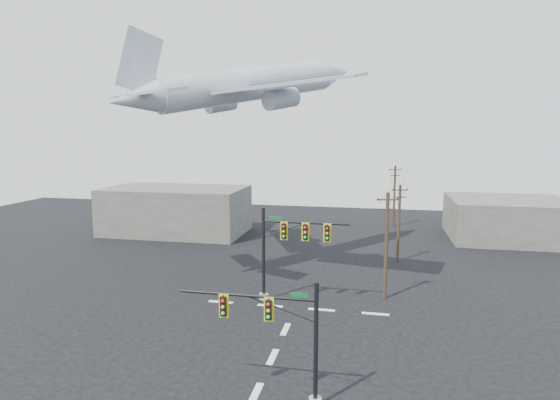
% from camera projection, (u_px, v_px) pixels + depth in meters
% --- Properties ---
extents(ground, '(120.00, 120.00, 0.00)m').
position_uv_depth(ground, '(256.00, 393.00, 24.12)').
color(ground, black).
rests_on(ground, ground).
extents(lane_markings, '(14.00, 21.20, 0.01)m').
position_uv_depth(lane_markings, '(277.00, 347.00, 29.28)').
color(lane_markings, silver).
rests_on(lane_markings, ground).
extents(signal_mast_near, '(7.18, 0.70, 6.34)m').
position_uv_depth(signal_mast_near, '(284.00, 338.00, 22.73)').
color(signal_mast_near, gray).
rests_on(signal_mast_near, ground).
extents(signal_mast_far, '(7.05, 0.83, 7.51)m').
position_uv_depth(signal_mast_far, '(284.00, 250.00, 36.30)').
color(signal_mast_far, gray).
rests_on(signal_mast_far, ground).
extents(utility_pole_a, '(1.71, 0.50, 8.64)m').
position_uv_depth(utility_pole_a, '(386.00, 244.00, 37.06)').
color(utility_pole_a, '#40281B').
rests_on(utility_pole_a, ground).
extents(utility_pole_b, '(1.59, 0.50, 7.98)m').
position_uv_depth(utility_pole_b, '(399.00, 222.00, 47.75)').
color(utility_pole_b, '#40281B').
rests_on(utility_pole_b, ground).
extents(utility_pole_c, '(1.76, 0.29, 8.59)m').
position_uv_depth(utility_pole_c, '(394.00, 195.00, 65.28)').
color(utility_pole_c, '#40281B').
rests_on(utility_pole_c, ground).
extents(power_lines, '(3.18, 29.47, 0.06)m').
position_uv_depth(power_lines, '(396.00, 184.00, 50.59)').
color(power_lines, black).
extents(airliner, '(21.77, 23.55, 7.12)m').
position_uv_depth(airliner, '(250.00, 85.00, 42.57)').
color(airliner, silver).
extents(building_left, '(18.00, 10.00, 6.00)m').
position_uv_depth(building_left, '(176.00, 210.00, 61.58)').
color(building_left, slate).
rests_on(building_left, ground).
extents(building_right, '(14.00, 12.00, 5.00)m').
position_uv_depth(building_right, '(508.00, 219.00, 58.06)').
color(building_right, slate).
rests_on(building_right, ground).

